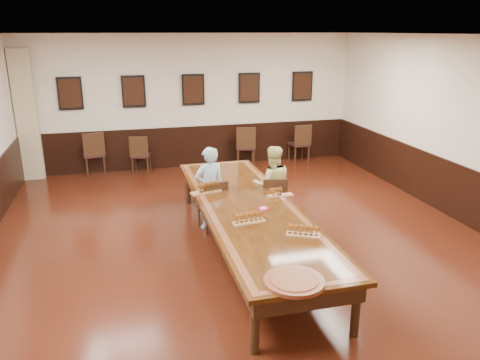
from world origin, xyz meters
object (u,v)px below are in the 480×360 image
object	(u,v)px
spare_chair_c	(245,146)
conference_table	(248,214)
spare_chair_b	(141,154)
chair_man	(212,205)
carved_platter	(294,281)
person_woman	(272,185)
spare_chair_a	(93,153)
person_man	(209,188)
spare_chair_d	(299,143)
chair_woman	(273,201)

from	to	relation	value
spare_chair_c	conference_table	xyz separation A→B (m)	(-1.24, -4.69, 0.11)
spare_chair_c	spare_chair_b	bearing A→B (deg)	11.50
chair_man	spare_chair_b	xyz separation A→B (m)	(-0.97, 3.73, 0.01)
spare_chair_b	carved_platter	size ratio (longest dim) A/B	1.16
chair_man	person_woman	world-z (taller)	person_woman
spare_chair_a	spare_chair_c	size ratio (longest dim) A/B	1.02
person_man	carved_platter	bearing A→B (deg)	82.24
spare_chair_a	spare_chair_c	world-z (taller)	spare_chair_a
spare_chair_d	carved_platter	distance (m)	7.53
chair_woman	spare_chair_a	world-z (taller)	spare_chair_a
person_man	carved_platter	size ratio (longest dim) A/B	1.80
conference_table	person_woman	bearing A→B (deg)	54.71
spare_chair_c	conference_table	size ratio (longest dim) A/B	0.20
spare_chair_d	conference_table	bearing A→B (deg)	56.35
chair_man	spare_chair_b	world-z (taller)	spare_chair_b
chair_woman	spare_chair_b	world-z (taller)	spare_chair_b
chair_man	spare_chair_a	distance (m)	4.41
chair_woman	conference_table	bearing A→B (deg)	59.85
spare_chair_c	person_woman	size ratio (longest dim) A/B	0.72
spare_chair_a	spare_chair_d	xyz separation A→B (m)	(5.10, -0.16, -0.02)
spare_chair_d	spare_chair_a	bearing A→B (deg)	-5.81
chair_woman	spare_chair_b	size ratio (longest dim) A/B	0.97
spare_chair_c	carved_platter	world-z (taller)	spare_chair_c
chair_man	spare_chair_b	bearing A→B (deg)	-87.33
chair_woman	spare_chair_a	distance (m)	5.03
spare_chair_c	conference_table	bearing A→B (deg)	86.57
chair_man	conference_table	xyz separation A→B (m)	(0.37, -0.95, 0.16)
spare_chair_b	carved_platter	bearing A→B (deg)	112.42
spare_chair_a	person_woman	xyz separation A→B (m)	(3.14, -3.85, 0.18)
spare_chair_b	person_woman	size ratio (longest dim) A/B	0.66
conference_table	spare_chair_c	bearing A→B (deg)	75.22
spare_chair_a	person_woman	world-z (taller)	person_woman
spare_chair_d	person_man	size ratio (longest dim) A/B	0.69
chair_woman	spare_chair_d	bearing A→B (deg)	-110.22
chair_man	spare_chair_a	bearing A→B (deg)	-74.02
spare_chair_b	conference_table	world-z (taller)	spare_chair_b
spare_chair_a	conference_table	bearing A→B (deg)	103.85
spare_chair_a	person_man	size ratio (longest dim) A/B	0.72
spare_chair_b	spare_chair_c	xyz separation A→B (m)	(2.58, 0.01, 0.04)
spare_chair_c	person_man	size ratio (longest dim) A/B	0.70
chair_woman	conference_table	size ratio (longest dim) A/B	0.18
spare_chair_c	carved_platter	distance (m)	7.12
chair_man	carved_platter	size ratio (longest dim) A/B	1.13
spare_chair_d	person_woman	size ratio (longest dim) A/B	0.71
chair_man	person_woman	bearing A→B (deg)	170.36
spare_chair_a	spare_chair_c	bearing A→B (deg)	164.80
spare_chair_b	person_man	distance (m)	3.77
chair_woman	spare_chair_c	bearing A→B (deg)	-90.81
spare_chair_a	person_man	distance (m)	4.32
spare_chair_b	carved_platter	distance (m)	7.08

